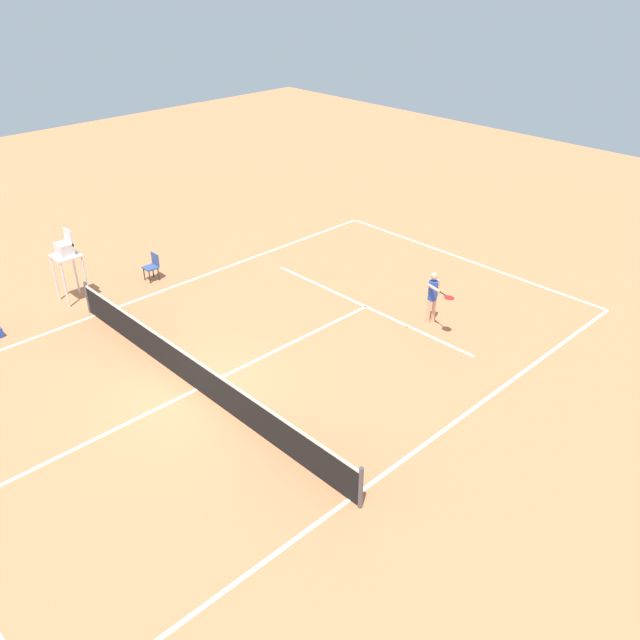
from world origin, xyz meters
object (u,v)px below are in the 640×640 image
at_px(player_serving, 434,294).
at_px(tennis_ball, 407,327).
at_px(courtside_chair_mid, 152,265).
at_px(umpire_chair, 66,255).

height_order(player_serving, tennis_ball, player_serving).
xyz_separation_m(player_serving, courtside_chair_mid, (8.58, 4.51, -0.46)).
distance_m(player_serving, courtside_chair_mid, 9.70).
bearing_deg(player_serving, tennis_ball, -7.94).
height_order(player_serving, courtside_chair_mid, player_serving).
bearing_deg(tennis_ball, courtside_chair_mid, 24.35).
bearing_deg(tennis_ball, umpire_chair, 36.27).
bearing_deg(player_serving, courtside_chair_mid, -47.62).
xyz_separation_m(umpire_chair, courtside_chair_mid, (-0.48, -2.68, -1.07)).
bearing_deg(courtside_chair_mid, player_serving, -152.29).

